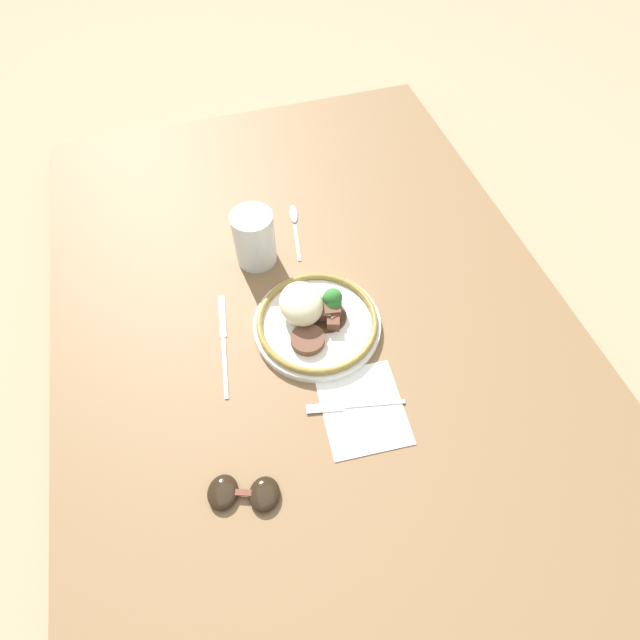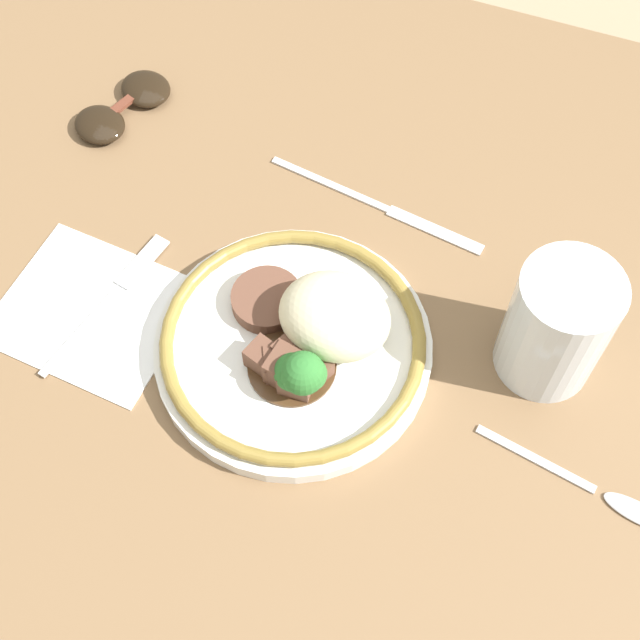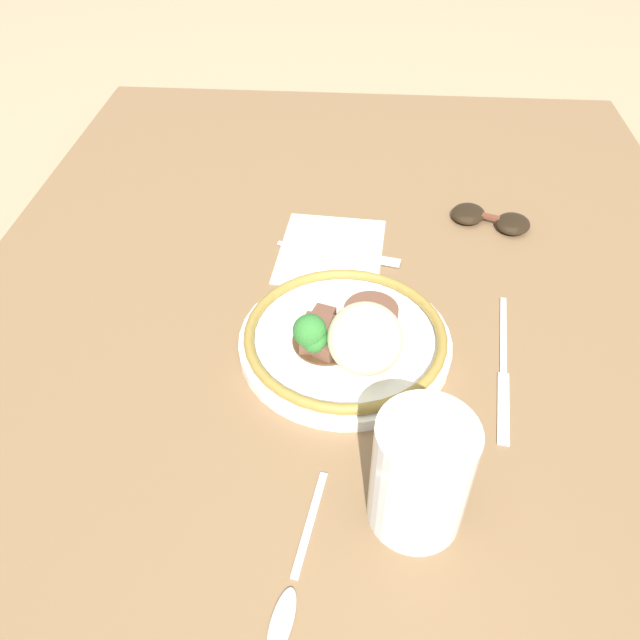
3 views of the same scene
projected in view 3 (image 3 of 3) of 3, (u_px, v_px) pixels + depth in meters
The scene contains 9 objects.
ground_plane at pixel (343, 379), 0.74m from camera, with size 8.00×8.00×0.00m, color #998466.
dining_table at pixel (344, 366), 0.72m from camera, with size 1.43×0.97×0.04m.
napkin at pixel (331, 251), 0.85m from camera, with size 0.17×0.15×0.00m.
plate at pixel (347, 338), 0.69m from camera, with size 0.24×0.24×0.08m.
juice_glass at pixel (420, 479), 0.52m from camera, with size 0.08×0.08×0.12m.
fork at pixel (350, 255), 0.83m from camera, with size 0.05×0.17×0.00m.
knife at pixel (503, 369), 0.68m from camera, with size 0.22×0.04×0.00m.
spoon at pixel (290, 595), 0.50m from camera, with size 0.17×0.04×0.01m.
sunglasses at pixel (490, 219), 0.89m from camera, with size 0.09×0.12×0.02m.
Camera 3 is at (0.49, 0.01, 0.55)m, focal length 35.00 mm.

